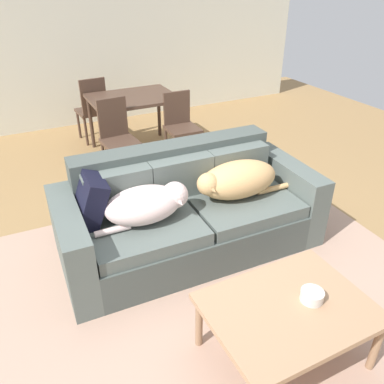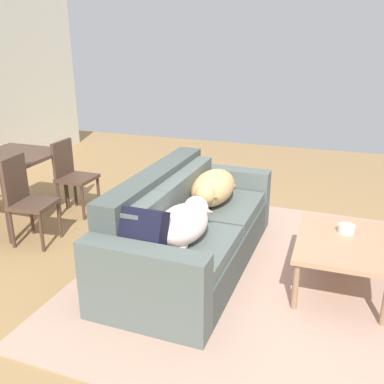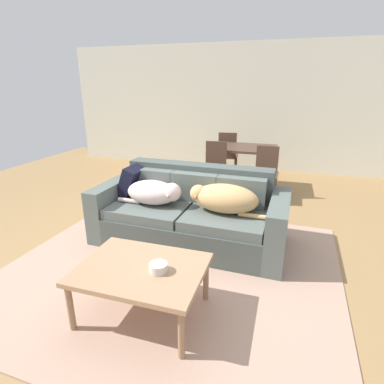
{
  "view_description": "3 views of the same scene",
  "coord_description": "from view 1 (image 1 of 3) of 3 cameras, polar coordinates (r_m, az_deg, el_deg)",
  "views": [
    {
      "loc": [
        -1.2,
        -2.43,
        2.26
      ],
      "look_at": [
        0.05,
        0.06,
        0.66
      ],
      "focal_mm": 36.75,
      "sensor_mm": 36.0,
      "label": 1
    },
    {
      "loc": [
        -3.38,
        -1.0,
        2.07
      ],
      "look_at": [
        0.1,
        0.19,
        0.72
      ],
      "focal_mm": 40.46,
      "sensor_mm": 36.0,
      "label": 2
    },
    {
      "loc": [
        1.12,
        -3.03,
        1.82
      ],
      "look_at": [
        0.15,
        0.09,
        0.68
      ],
      "focal_mm": 28.63,
      "sensor_mm": 36.0,
      "label": 3
    }
  ],
  "objects": [
    {
      "name": "dining_chair_near_left",
      "position": [
        4.86,
        -10.81,
        8.2
      ],
      "size": [
        0.43,
        0.43,
        0.92
      ],
      "rotation": [
        0.0,
        0.0,
        0.08
      ],
      "color": "#4D362A",
      "rests_on": "ground"
    },
    {
      "name": "couch",
      "position": [
        3.53,
        -0.66,
        -3.06
      ],
      "size": [
        2.29,
        1.07,
        0.89
      ],
      "rotation": [
        0.0,
        0.0,
        -0.03
      ],
      "color": "#464F4B",
      "rests_on": "ground"
    },
    {
      "name": "throw_pillow_by_left_arm",
      "position": [
        3.22,
        -14.7,
        -1.07
      ],
      "size": [
        0.31,
        0.41,
        0.43
      ],
      "primitive_type": "cube",
      "rotation": [
        0.0,
        0.36,
        -0.04
      ],
      "color": "black",
      "rests_on": "couch"
    },
    {
      "name": "dining_table",
      "position": [
        5.42,
        -8.53,
        12.73
      ],
      "size": [
        1.13,
        0.86,
        0.77
      ],
      "color": "#4D362A",
      "rests_on": "ground"
    },
    {
      "name": "dog_on_right_cushion",
      "position": [
        3.46,
        6.47,
        1.77
      ],
      "size": [
        0.9,
        0.41,
        0.32
      ],
      "rotation": [
        0.0,
        0.0,
        -0.03
      ],
      "color": "tan",
      "rests_on": "couch"
    },
    {
      "name": "dining_chair_near_right",
      "position": [
        5.15,
        -1.7,
        9.91
      ],
      "size": [
        0.41,
        0.41,
        0.89
      ],
      "rotation": [
        0.0,
        0.0,
        -0.02
      ],
      "color": "#4D362A",
      "rests_on": "ground"
    },
    {
      "name": "ground_plane",
      "position": [
        3.52,
        -0.26,
        -9.95
      ],
      "size": [
        10.0,
        10.0,
        0.0
      ],
      "primitive_type": "plane",
      "color": "#9D784A"
    },
    {
      "name": "back_partition",
      "position": [
        6.6,
        -17.0,
        20.79
      ],
      "size": [
        8.0,
        0.12,
        2.7
      ],
      "primitive_type": "cube",
      "color": "silver",
      "rests_on": "ground"
    },
    {
      "name": "coffee_table",
      "position": [
        2.6,
        13.83,
        -16.58
      ],
      "size": [
        1.0,
        0.76,
        0.46
      ],
      "color": "tan",
      "rests_on": "ground"
    },
    {
      "name": "dog_on_left_cushion",
      "position": [
        3.15,
        -6.45,
        -1.72
      ],
      "size": [
        0.8,
        0.41,
        0.29
      ],
      "rotation": [
        0.0,
        0.0,
        -0.03
      ],
      "color": "beige",
      "rests_on": "couch"
    },
    {
      "name": "bowl_on_coffee_table",
      "position": [
        2.62,
        17.01,
        -14.2
      ],
      "size": [
        0.15,
        0.15,
        0.07
      ],
      "primitive_type": "cylinder",
      "color": "silver",
      "rests_on": "coffee_table"
    },
    {
      "name": "area_rug",
      "position": [
        3.26,
        4.83,
        -13.94
      ],
      "size": [
        3.45,
        3.14,
        0.01
      ],
      "primitive_type": "cube",
      "rotation": [
        0.0,
        0.0,
        -0.03
      ],
      "color": "tan",
      "rests_on": "ground"
    },
    {
      "name": "dining_chair_far_left",
      "position": [
        5.92,
        -14.21,
        11.82
      ],
      "size": [
        0.43,
        0.43,
        0.94
      ],
      "rotation": [
        0.0,
        0.0,
        3.22
      ],
      "color": "#4D362A",
      "rests_on": "ground"
    }
  ]
}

